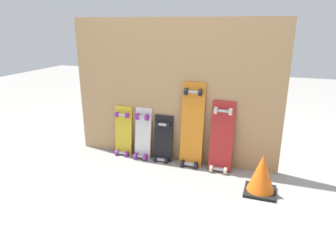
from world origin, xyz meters
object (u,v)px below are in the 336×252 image
at_px(skateboard_yellow, 123,134).
at_px(traffic_cone, 262,174).
at_px(skateboard_black, 163,142).
at_px(skateboard_white, 142,136).
at_px(skateboard_red, 221,140).
at_px(skateboard_orange, 192,128).

relative_size(skateboard_yellow, traffic_cone, 1.72).
bearing_deg(skateboard_black, skateboard_white, -178.00).
distance_m(skateboard_yellow, traffic_cone, 1.51).
relative_size(skateboard_yellow, skateboard_black, 1.09).
relative_size(skateboard_yellow, skateboard_white, 1.00).
xyz_separation_m(skateboard_black, traffic_cone, (1.01, -0.34, -0.03)).
bearing_deg(skateboard_red, skateboard_black, 178.32).
distance_m(skateboard_red, traffic_cone, 0.54).
distance_m(skateboard_white, skateboard_black, 0.23).
xyz_separation_m(skateboard_yellow, skateboard_black, (0.46, -0.01, -0.03)).
bearing_deg(skateboard_orange, traffic_cone, -25.49).
distance_m(skateboard_orange, skateboard_red, 0.31).
distance_m(skateboard_black, traffic_cone, 1.07).
bearing_deg(skateboard_black, skateboard_red, -1.68).
distance_m(skateboard_yellow, skateboard_white, 0.24).
height_order(skateboard_yellow, traffic_cone, skateboard_yellow).
relative_size(skateboard_orange, skateboard_red, 1.21).
xyz_separation_m(skateboard_orange, skateboard_red, (0.30, -0.01, -0.08)).
xyz_separation_m(skateboard_black, skateboard_red, (0.61, -0.02, 0.10)).
bearing_deg(skateboard_red, skateboard_white, 179.32).
xyz_separation_m(skateboard_black, skateboard_orange, (0.31, -0.01, 0.18)).
bearing_deg(skateboard_black, traffic_cone, -18.72).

